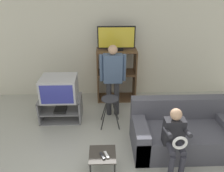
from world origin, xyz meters
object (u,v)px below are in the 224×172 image
(television_main, at_px, (59,88))
(folding_stool, at_px, (110,104))
(media_shelf, at_px, (116,75))
(snack_table, at_px, (102,156))
(remote_control_black, at_px, (102,156))
(tv_stand, at_px, (61,109))
(couch, at_px, (182,133))
(television_flat, at_px, (116,39))
(remote_control_white, at_px, (106,155))
(person_standing_adult, at_px, (113,75))
(person_seated_child, at_px, (175,137))

(television_main, relative_size, folding_stool, 1.14)
(media_shelf, bearing_deg, snack_table, -97.99)
(folding_stool, distance_m, remote_control_black, 1.30)
(tv_stand, relative_size, folding_stool, 1.39)
(media_shelf, xyz_separation_m, couch, (1.02, -1.84, -0.35))
(television_flat, bearing_deg, remote_control_white, -96.36)
(snack_table, distance_m, couch, 1.46)
(tv_stand, distance_m, couch, 2.42)
(media_shelf, bearing_deg, folding_stool, -99.43)
(folding_stool, bearing_deg, remote_control_white, -93.91)
(remote_control_white, xyz_separation_m, person_standing_adult, (0.16, 1.67, 0.57))
(couch, bearing_deg, snack_table, -158.75)
(snack_table, height_order, person_seated_child, person_seated_child)
(remote_control_black, bearing_deg, person_seated_child, -18.65)
(media_shelf, bearing_deg, tv_stand, -143.94)
(remote_control_white, bearing_deg, television_flat, 63.06)
(television_main, relative_size, person_standing_adult, 0.45)
(person_standing_adult, bearing_deg, remote_control_white, -95.43)
(media_shelf, bearing_deg, couch, -60.82)
(person_seated_child, bearing_deg, remote_control_black, -175.65)
(tv_stand, distance_m, person_seated_child, 2.43)
(television_main, height_order, person_seated_child, person_seated_child)
(tv_stand, xyz_separation_m, media_shelf, (1.20, 0.87, 0.39))
(remote_control_white, xyz_separation_m, couch, (1.30, 0.56, -0.08))
(television_flat, distance_m, couch, 2.41)
(snack_table, xyz_separation_m, remote_control_black, (0.00, -0.05, 0.06))
(media_shelf, height_order, person_seated_child, media_shelf)
(media_shelf, xyz_separation_m, person_seated_child, (0.72, -2.33, -0.03))
(television_main, xyz_separation_m, remote_control_white, (0.91, -1.50, -0.36))
(remote_control_black, height_order, person_standing_adult, person_standing_adult)
(tv_stand, xyz_separation_m, television_flat, (1.19, 0.85, 1.26))
(tv_stand, bearing_deg, couch, -23.39)
(folding_stool, bearing_deg, tv_stand, 166.24)
(media_shelf, bearing_deg, person_standing_adult, -98.98)
(person_standing_adult, xyz_separation_m, person_seated_child, (0.83, -1.61, -0.32))
(remote_control_black, bearing_deg, snack_table, 67.57)
(television_main, bearing_deg, person_standing_adult, 8.86)
(tv_stand, relative_size, remote_control_white, 5.87)
(media_shelf, relative_size, remote_control_white, 8.66)
(media_shelf, relative_size, person_seated_child, 1.21)
(folding_stool, height_order, remote_control_white, folding_stool)
(remote_control_white, distance_m, person_seated_child, 1.02)
(person_seated_child, bearing_deg, media_shelf, 107.10)
(television_main, bearing_deg, remote_control_white, -58.75)
(remote_control_black, height_order, couch, couch)
(snack_table, bearing_deg, television_flat, 82.15)
(tv_stand, relative_size, couch, 0.50)
(couch, height_order, person_seated_child, person_seated_child)
(remote_control_white, relative_size, couch, 0.08)
(television_flat, height_order, person_standing_adult, television_flat)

